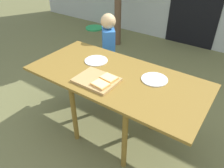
% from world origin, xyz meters
% --- Properties ---
extents(ground_plane, '(16.00, 16.00, 0.00)m').
position_xyz_m(ground_plane, '(0.00, 0.00, 0.00)').
color(ground_plane, '#68673D').
extents(dining_table, '(1.60, 0.76, 0.72)m').
position_xyz_m(dining_table, '(0.00, 0.00, 0.65)').
color(dining_table, olive).
rests_on(dining_table, ground).
extents(cutting_board, '(0.35, 0.27, 0.02)m').
position_xyz_m(cutting_board, '(-0.08, -0.17, 0.73)').
color(cutting_board, tan).
rests_on(cutting_board, dining_table).
extents(pizza_slice_near_right, '(0.15, 0.12, 0.02)m').
position_xyz_m(pizza_slice_near_right, '(0.00, -0.22, 0.75)').
color(pizza_slice_near_right, '#EAA252').
rests_on(pizza_slice_near_right, cutting_board).
extents(pizza_slice_far_right, '(0.15, 0.12, 0.02)m').
position_xyz_m(pizza_slice_far_right, '(0.00, -0.11, 0.75)').
color(pizza_slice_far_right, '#EAA252').
rests_on(pizza_slice_far_right, cutting_board).
extents(plate_white_right, '(0.23, 0.23, 0.01)m').
position_xyz_m(plate_white_right, '(0.31, 0.13, 0.73)').
color(plate_white_right, white).
rests_on(plate_white_right, dining_table).
extents(plate_white_left, '(0.23, 0.23, 0.01)m').
position_xyz_m(plate_white_left, '(-0.31, 0.11, 0.73)').
color(plate_white_left, white).
rests_on(plate_white_left, dining_table).
extents(child_left, '(0.26, 0.27, 1.03)m').
position_xyz_m(child_left, '(-0.53, 0.62, 0.59)').
color(child_left, navy).
rests_on(child_left, ground).
extents(garden_hose_coil, '(0.39, 0.39, 0.03)m').
position_xyz_m(garden_hose_coil, '(-2.17, 2.34, 0.02)').
color(garden_hose_coil, green).
rests_on(garden_hose_coil, ground).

